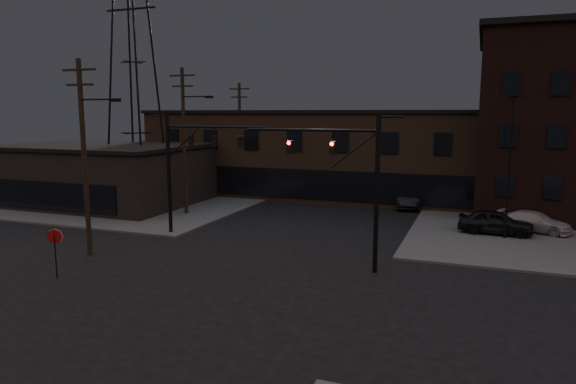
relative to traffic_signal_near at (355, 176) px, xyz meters
The scene contains 15 objects.
ground 8.56m from the traffic_signal_near, 139.97° to the right, with size 140.00×140.00×0.00m, color black.
sidewalk_nw 32.84m from the traffic_signal_near, 147.39° to the left, with size 30.00×30.00×0.15m, color #474744.
building_row 24.12m from the traffic_signal_near, 102.84° to the left, with size 40.00×12.00×8.00m, color #4F3B2A.
building_left 27.95m from the traffic_signal_near, 155.60° to the left, with size 16.00×12.00×5.00m, color black.
traffic_signal_near is the anchor object (origin of this frame).
traffic_signal_far 12.57m from the traffic_signal_near, 163.83° to the left, with size 7.12×0.24×8.00m.
stop_sign 15.17m from the traffic_signal_near, 154.10° to the right, with size 0.72×0.33×2.48m.
utility_pole_near 15.03m from the traffic_signal_near, behind, with size 3.70×0.28×11.00m.
utility_pole_mid 18.47m from the traffic_signal_near, 148.97° to the left, with size 3.70×0.28×11.50m.
utility_pole_far 27.33m from the traffic_signal_near, 128.10° to the left, with size 2.20×0.28×11.00m.
transmission_tower 28.02m from the traffic_signal_near, 149.97° to the left, with size 7.00×7.00×25.00m, color black, non-canonical shape.
lot_light_a 12.21m from the traffic_signal_near, 51.18° to the left, with size 1.50×0.28×9.14m.
parked_car_lot_a 13.33m from the traffic_signal_near, 56.18° to the left, with size 1.89×4.71×1.60m, color black.
parked_car_lot_b 16.07m from the traffic_signal_near, 51.82° to the left, with size 1.86×4.58×1.33m, color #ABABAD.
car_crossing 19.47m from the traffic_signal_near, 89.57° to the left, with size 1.79×5.14×1.69m, color black.
Camera 1 is at (11.25, -20.79, 8.11)m, focal length 32.00 mm.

